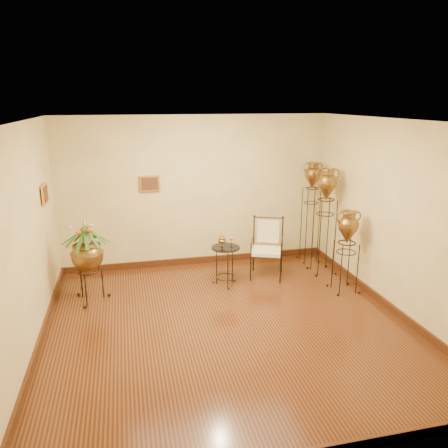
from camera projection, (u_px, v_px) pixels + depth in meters
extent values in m
plane|color=#5E3216|center=(228.00, 325.00, 6.14)|extent=(5.00, 5.00, 0.00)
cube|color=#43200F|center=(198.00, 260.00, 8.44)|extent=(5.00, 0.04, 0.12)
cube|color=#43200F|center=(39.00, 342.00, 5.58)|extent=(0.04, 5.00, 0.12)
cube|color=#43200F|center=(385.00, 303.00, 6.66)|extent=(0.04, 5.00, 0.12)
cube|color=#EDA545|center=(150.00, 184.00, 7.82)|extent=(0.36, 0.03, 0.29)
cube|color=#EDA545|center=(45.00, 194.00, 6.49)|extent=(0.03, 0.36, 0.29)
cube|color=#FDE9BF|center=(267.00, 251.00, 7.68)|extent=(0.65, 0.63, 0.06)
cube|color=#FDE9BF|center=(267.00, 235.00, 7.60)|extent=(0.37, 0.18, 0.41)
cylinder|color=black|center=(226.00, 247.00, 7.29)|extent=(0.47, 0.47, 0.02)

